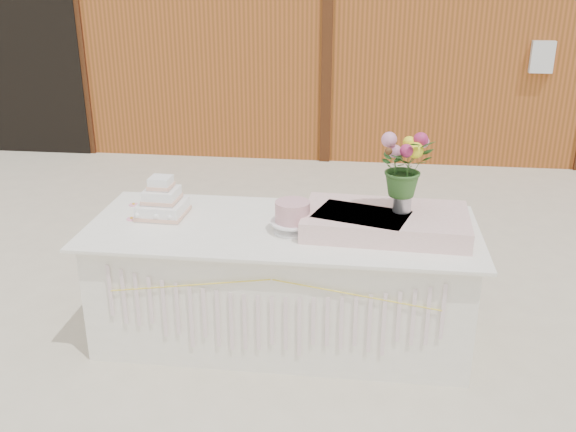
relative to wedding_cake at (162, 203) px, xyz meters
name	(u,v)px	position (x,y,z in m)	size (l,w,h in m)	color
ground	(282,334)	(0.78, -0.08, -0.86)	(80.00, 80.00, 0.00)	beige
barn	(336,8)	(0.77, 5.91, 0.82)	(12.60, 4.60, 3.30)	#A45222
cake_table	(282,282)	(0.78, -0.09, -0.47)	(2.40, 1.00, 0.77)	white
wedding_cake	(162,203)	(0.00, 0.00, 0.00)	(0.30, 0.30, 0.26)	white
pink_cake_stand	(292,215)	(0.85, -0.16, 0.02)	(0.27, 0.27, 0.19)	white
satin_runner	(386,222)	(1.41, -0.08, -0.03)	(0.98, 0.56, 0.12)	#FFD2CD
flower_vase	(402,199)	(1.50, -0.05, 0.11)	(0.11, 0.11, 0.15)	#A9A9AD
bouquet	(405,159)	(1.50, -0.05, 0.36)	(0.32, 0.28, 0.35)	#305D25
loose_flowers	(134,210)	(-0.22, 0.06, -0.08)	(0.13, 0.31, 0.02)	pink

